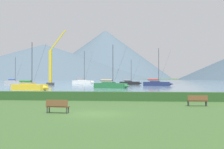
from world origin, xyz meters
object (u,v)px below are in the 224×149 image
sailboat_slip_7 (111,85)px  dock_crane (51,69)px  sailboat_slip_6 (83,82)px  park_bench_under_tree (197,100)px  sailboat_slip_3 (157,83)px  sailboat_slip_4 (14,82)px  park_bench_near_path (57,106)px  sailboat_slip_5 (30,87)px  sailboat_slip_0 (130,83)px

sailboat_slip_7 → dock_crane: size_ratio=0.56×
sailboat_slip_6 → park_bench_under_tree: 86.88m
sailboat_slip_3 → sailboat_slip_4: 55.33m
park_bench_near_path → park_bench_under_tree: size_ratio=0.97×
sailboat_slip_5 → sailboat_slip_7: bearing=55.5°
park_bench_near_path → sailboat_slip_3: bearing=87.3°
park_bench_near_path → dock_crane: (-22.53, 67.77, 4.57)m
sailboat_slip_5 → sailboat_slip_6: sailboat_slip_6 is taller
sailboat_slip_6 → sailboat_slip_7: (15.43, -43.50, -0.07)m
sailboat_slip_3 → park_bench_under_tree: bearing=-79.2°
sailboat_slip_3 → sailboat_slip_4: (-51.79, 19.46, -0.06)m
sailboat_slip_4 → sailboat_slip_6: bearing=19.8°
sailboat_slip_7 → park_bench_under_tree: sailboat_slip_7 is taller
sailboat_slip_0 → dock_crane: dock_crane is taller
sailboat_slip_4 → sailboat_slip_0: bearing=-2.7°
sailboat_slip_7 → dock_crane: dock_crane is taller
sailboat_slip_7 → sailboat_slip_6: bearing=129.2°
sailboat_slip_6 → park_bench_near_path: sailboat_slip_6 is taller
sailboat_slip_5 → dock_crane: dock_crane is taller
sailboat_slip_5 → sailboat_slip_7: (14.61, 11.13, 0.03)m
sailboat_slip_0 → sailboat_slip_3: bearing=-51.6°
sailboat_slip_3 → sailboat_slip_5: sailboat_slip_3 is taller
sailboat_slip_5 → sailboat_slip_3: bearing=66.3°
sailboat_slip_0 → park_bench_under_tree: (8.52, -69.70, -0.08)m
sailboat_slip_6 → sailboat_slip_7: size_ratio=1.28×
sailboat_slip_6 → park_bench_near_path: (16.52, -88.43, -0.24)m
sailboat_slip_7 → park_bench_near_path: bearing=-68.9°
sailboat_slip_6 → park_bench_under_tree: sailboat_slip_6 is taller
sailboat_slip_5 → sailboat_slip_7: 18.37m
sailboat_slip_5 → sailboat_slip_4: bearing=136.2°
sailboat_slip_6 → sailboat_slip_7: bearing=-51.9°
park_bench_near_path → park_bench_under_tree: bearing=35.7°
park_bench_under_tree → sailboat_slip_0: bearing=95.0°
sailboat_slip_4 → sailboat_slip_5: size_ratio=1.08×
sailboat_slip_3 → sailboat_slip_5: size_ratio=1.17×
sailboat_slip_7 → park_bench_near_path: sailboat_slip_7 is taller
sailboat_slip_3 → dock_crane: 33.49m
sailboat_slip_3 → sailboat_slip_6: (-26.83, 25.59, 0.06)m
sailboat_slip_7 → park_bench_near_path: size_ratio=6.04×
sailboat_slip_4 → park_bench_under_tree: sailboat_slip_4 is taller
park_bench_near_path → dock_crane: size_ratio=0.09×
dock_crane → sailboat_slip_4: bearing=142.5°
sailboat_slip_0 → sailboat_slip_5: 45.40m
sailboat_slip_5 → dock_crane: size_ratio=0.53×
sailboat_slip_4 → sailboat_slip_5: 54.93m
sailboat_slip_5 → park_bench_under_tree: bearing=-28.6°
sailboat_slip_4 → dock_crane: (18.96, -14.52, 4.45)m
sailboat_slip_6 → park_bench_near_path: 89.96m
sailboat_slip_7 → park_bench_under_tree: 40.75m
sailboat_slip_6 → dock_crane: size_ratio=0.72×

